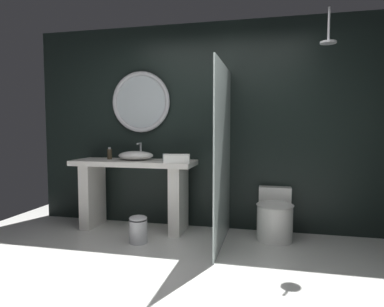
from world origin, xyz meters
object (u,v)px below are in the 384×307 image
at_px(toilet, 275,217).
at_px(tumbler_cup, 166,157).
at_px(round_wall_mirror, 141,102).
at_px(vessel_sink, 136,155).
at_px(waste_bin, 138,229).
at_px(soap_dispenser, 110,154).
at_px(folded_hand_towel, 177,159).
at_px(rain_shower_head, 328,38).

bearing_deg(toilet, tumbler_cup, 178.78).
bearing_deg(toilet, round_wall_mirror, 171.91).
bearing_deg(vessel_sink, round_wall_mirror, 92.74).
bearing_deg(waste_bin, soap_dispenser, 138.44).
bearing_deg(waste_bin, toilet, 18.23).
height_order(round_wall_mirror, folded_hand_towel, round_wall_mirror).
distance_m(vessel_sink, toilet, 1.86).
bearing_deg(tumbler_cup, round_wall_mirror, 151.74).
distance_m(rain_shower_head, toilet, 2.02).
relative_size(rain_shower_head, toilet, 0.63).
relative_size(vessel_sink, rain_shower_head, 1.24).
bearing_deg(soap_dispenser, toilet, -1.19).
relative_size(tumbler_cup, rain_shower_head, 0.25).
relative_size(soap_dispenser, folded_hand_towel, 0.52).
distance_m(round_wall_mirror, rain_shower_head, 2.35).
bearing_deg(round_wall_mirror, rain_shower_head, -12.51).
distance_m(rain_shower_head, folded_hand_towel, 2.06).
xyz_separation_m(rain_shower_head, waste_bin, (-1.98, -0.24, -2.04)).
distance_m(toilet, folded_hand_towel, 1.32).
relative_size(round_wall_mirror, rain_shower_head, 2.21).
xyz_separation_m(rain_shower_head, folded_hand_towel, (-1.61, 0.07, -1.27)).
bearing_deg(tumbler_cup, waste_bin, -107.24).
xyz_separation_m(rain_shower_head, toilet, (-0.49, 0.25, -1.95)).
height_order(vessel_sink, tumbler_cup, vessel_sink).
relative_size(vessel_sink, soap_dispenser, 2.88).
relative_size(waste_bin, folded_hand_towel, 1.05).
height_order(tumbler_cup, waste_bin, tumbler_cup).
relative_size(tumbler_cup, folded_hand_towel, 0.30).
bearing_deg(tumbler_cup, rain_shower_head, -8.61).
xyz_separation_m(vessel_sink, tumbler_cup, (0.40, -0.01, -0.01)).
height_order(tumbler_cup, round_wall_mirror, round_wall_mirror).
height_order(soap_dispenser, folded_hand_towel, soap_dispenser).
xyz_separation_m(vessel_sink, rain_shower_head, (2.21, -0.28, 1.26)).
relative_size(vessel_sink, toilet, 0.78).
relative_size(rain_shower_head, folded_hand_towel, 1.21).
height_order(vessel_sink, folded_hand_towel, vessel_sink).
distance_m(round_wall_mirror, waste_bin, 1.66).
xyz_separation_m(vessel_sink, waste_bin, (0.23, -0.53, -0.78)).
xyz_separation_m(tumbler_cup, round_wall_mirror, (-0.41, 0.22, 0.70)).
bearing_deg(folded_hand_towel, waste_bin, -139.27).
distance_m(tumbler_cup, soap_dispenser, 0.76).
height_order(soap_dispenser, round_wall_mirror, round_wall_mirror).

